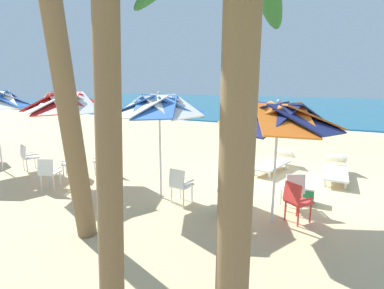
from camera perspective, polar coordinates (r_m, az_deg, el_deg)
The scene contains 21 objects.
ground_plane at distance 9.07m, azimuth 17.68°, elevation -7.30°, with size 80.00×80.00×0.00m, color #D3B784.
sea at distance 37.95m, azimuth 24.31°, elevation 6.57°, with size 80.00×36.00×0.10m, color #19607F.
surf_foam at distance 19.77m, azimuth 22.42°, elevation 2.60°, with size 80.00×0.70×0.01m, color white.
beach_umbrella_0 at distance 6.14m, azimuth 15.79°, elevation 4.98°, with size 2.48×2.48×2.54m.
plastic_chair_0 at distance 6.93m, azimuth 6.91°, elevation -8.46°, with size 0.54×0.51×0.87m.
plastic_chair_1 at distance 6.71m, azimuth 18.96°, elevation -9.71°, with size 0.62×0.63×0.87m.
plastic_chair_2 at distance 7.34m, azimuth 18.41°, elevation -7.81°, with size 0.60×0.62×0.87m.
beach_umbrella_1 at distance 7.31m, azimuth -6.16°, elevation 7.18°, with size 2.34×2.34×2.65m.
plastic_chair_3 at distance 7.29m, azimuth -2.25°, elevation -7.31°, with size 0.50×0.53×0.87m.
beach_umbrella_2 at distance 9.21m, azimuth -22.47°, elevation 7.18°, with size 2.39×2.39×2.66m.
plastic_chair_4 at distance 9.94m, azimuth -21.49°, elevation -2.90°, with size 0.63×0.62×0.87m.
plastic_chair_5 at distance 9.09m, azimuth -25.29°, elevation -4.57°, with size 0.57×0.59×0.87m.
plastic_chair_6 at distance 9.87m, azimuth -16.11°, elevation -2.64°, with size 0.51×0.53×0.87m.
plastic_chair_7 at distance 11.23m, azimuth -28.41°, elevation -1.89°, with size 0.56×0.59×0.87m.
sun_lounger_0 at distance 10.07m, azimuth 25.37°, elevation -4.32°, with size 0.67×2.16×0.62m.
sun_lounger_1 at distance 10.28m, azimuth 15.11°, elevation -3.25°, with size 1.11×2.23×0.62m.
palm_tree_0 at distance 3.41m, azimuth -15.98°, elevation 15.10°, with size 2.72×2.71×5.01m.
palm_tree_2 at distance 2.18m, azimuth 9.94°, elevation 8.55°, with size 3.17×2.92×4.04m.
palm_tree_3 at distance 5.60m, azimuth -24.13°, elevation 19.37°, with size 3.19×2.71×6.28m.
cooler_box at distance 7.93m, azimuth 20.13°, elevation -8.72°, with size 0.50×0.34×0.40m.
beachgoer_seated at distance 19.14m, azimuth 20.97°, elevation 3.31°, with size 0.30×0.93×0.92m.
Camera 1 is at (1.10, -8.53, 2.90)m, focal length 28.44 mm.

